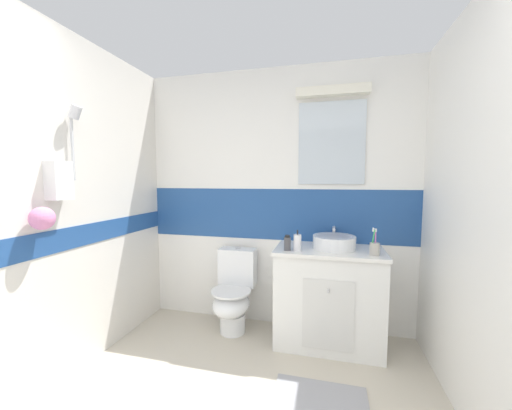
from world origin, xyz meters
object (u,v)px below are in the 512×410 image
sink_basin (334,242)px  toilet (234,293)px  soap_dispenser (297,243)px  toothbrush_cup (375,248)px  lotion_bottle_short (287,243)px

sink_basin → toilet: bearing=-179.6°
toilet → sink_basin: bearing=0.4°
toilet → soap_dispenser: size_ratio=4.40×
sink_basin → toothbrush_cup: bearing=-27.5°
toothbrush_cup → soap_dispenser: bearing=-179.4°
sink_basin → lotion_bottle_short: size_ratio=3.13×
sink_basin → toilet: 1.06m
sink_basin → lotion_bottle_short: sink_basin is taller
sink_basin → soap_dispenser: 0.34m
toilet → lotion_bottle_short: bearing=-17.3°
sink_basin → toothbrush_cup: toothbrush_cup is taller
toilet → toothbrush_cup: toothbrush_cup is taller
sink_basin → lotion_bottle_short: bearing=-155.8°
toothbrush_cup → soap_dispenser: toothbrush_cup is taller
sink_basin → soap_dispenser: bearing=-151.2°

